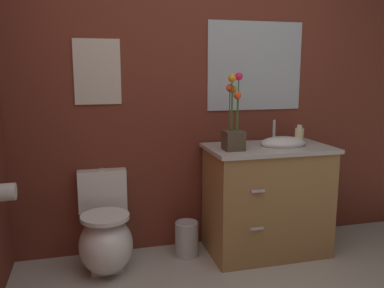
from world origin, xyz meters
TOP-DOWN VIEW (x-y plane):
  - wall_back at (0.20, 1.72)m, footprint 4.41×0.05m
  - toilet at (-0.76, 1.42)m, footprint 0.38×0.59m
  - vanity_cabinet at (0.49, 1.39)m, footprint 0.94×0.56m
  - flower_vase at (0.17, 1.32)m, footprint 0.14×0.14m
  - soap_bottle at (0.76, 1.43)m, footprint 0.07×0.07m
  - trash_bin at (-0.14, 1.47)m, footprint 0.18×0.18m
  - wall_poster at (-0.76, 1.68)m, footprint 0.34×0.01m
  - wall_mirror at (0.49, 1.68)m, footprint 0.80×0.01m
  - toilet_paper_roll at (-1.35, 1.22)m, footprint 0.11×0.11m

SIDE VIEW (x-z plane):
  - trash_bin at x=-0.14m, z-range 0.00..0.27m
  - toilet at x=-0.76m, z-range -0.10..0.59m
  - vanity_cabinet at x=0.49m, z-range -0.08..0.95m
  - toilet_paper_roll at x=-1.35m, z-range 0.62..0.74m
  - soap_bottle at x=0.76m, z-range 0.84..0.99m
  - flower_vase at x=0.17m, z-range 0.74..1.30m
  - wall_back at x=0.20m, z-range 0.00..2.50m
  - wall_poster at x=-0.76m, z-range 1.17..1.64m
  - wall_mirror at x=0.49m, z-range 1.10..1.80m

